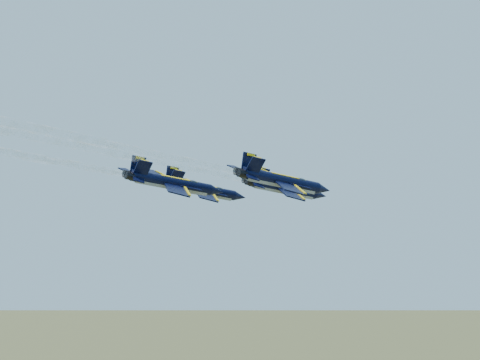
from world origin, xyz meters
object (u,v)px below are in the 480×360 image
Objects in this scene: jet_slot at (174,183)px; jet_right at (283,181)px; jet_left at (203,190)px; jet_lead at (285,188)px.

jet_right is at bearing 42.65° from jet_slot.
jet_left is 16.12m from jet_slot.
jet_lead is at bearing 39.54° from jet_left.
jet_left and jet_slot have the same top height.
jet_lead is 14.75m from jet_left.
jet_slot is at bearing -90.55° from jet_lead.
jet_slot is at bearing -137.35° from jet_right.
jet_slot is at bearing -46.10° from jet_left.
jet_left is 23.69m from jet_right.
jet_lead and jet_right have the same top height.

